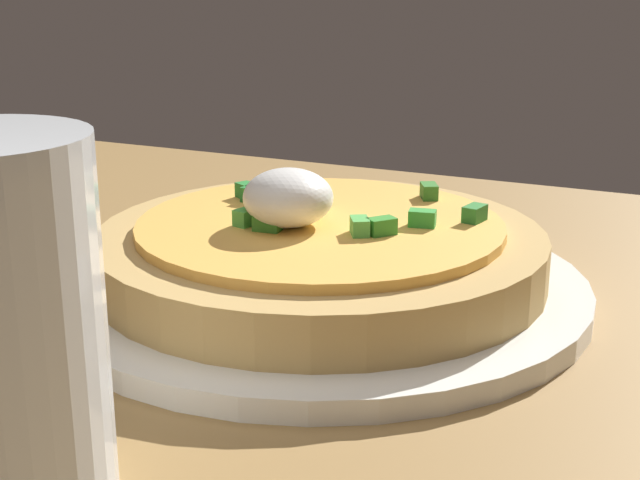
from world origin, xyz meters
TOP-DOWN VIEW (x-y plane):
  - dining_table at (0.00, 0.00)cm, footprint 93.70×71.99cm
  - plate at (4.07, -7.92)cm, footprint 26.62×26.62cm
  - pizza at (4.11, -7.88)cm, footprint 22.21×22.21cm

SIDE VIEW (x-z plane):
  - dining_table at x=0.00cm, z-range 0.00..3.42cm
  - plate at x=4.07cm, z-range 3.42..4.48cm
  - pizza at x=4.11cm, z-range 3.13..8.88cm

